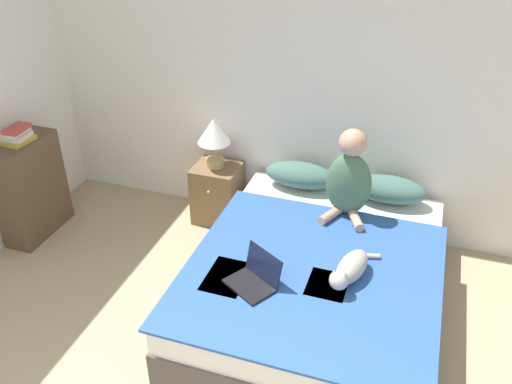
# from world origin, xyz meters

# --- Properties ---
(wall_back) EXTENTS (5.78, 0.05, 2.55)m
(wall_back) POSITION_xyz_m (0.00, 3.41, 1.27)
(wall_back) COLOR silver
(wall_back) RESTS_ON ground_plane
(bed) EXTENTS (1.70, 2.11, 0.48)m
(bed) POSITION_xyz_m (0.34, 2.28, 0.24)
(bed) COLOR #4C4742
(bed) RESTS_ON ground_plane
(pillow_near) EXTENTS (0.60, 0.29, 0.21)m
(pillow_near) POSITION_xyz_m (-0.03, 3.17, 0.59)
(pillow_near) COLOR #42665B
(pillow_near) RESTS_ON bed
(pillow_far) EXTENTS (0.60, 0.29, 0.21)m
(pillow_far) POSITION_xyz_m (0.71, 3.17, 0.59)
(pillow_far) COLOR #42665B
(pillow_far) RESTS_ON bed
(person_sitting) EXTENTS (0.36, 0.35, 0.72)m
(person_sitting) POSITION_xyz_m (0.42, 2.87, 0.80)
(person_sitting) COLOR #476B4C
(person_sitting) RESTS_ON bed
(cat_tabby) EXTENTS (0.28, 0.53, 0.19)m
(cat_tabby) POSITION_xyz_m (0.59, 2.09, 0.57)
(cat_tabby) COLOR #A8A399
(cat_tabby) RESTS_ON bed
(laptop_open) EXTENTS (0.40, 0.38, 0.22)m
(laptop_open) POSITION_xyz_m (0.01, 1.84, 0.53)
(laptop_open) COLOR black
(laptop_open) RESTS_ON bed
(nightstand) EXTENTS (0.40, 0.39, 0.55)m
(nightstand) POSITION_xyz_m (-0.79, 3.15, 0.27)
(nightstand) COLOR brown
(nightstand) RESTS_ON ground_plane
(table_lamp) EXTENTS (0.29, 0.29, 0.45)m
(table_lamp) POSITION_xyz_m (-0.81, 3.16, 0.86)
(table_lamp) COLOR tan
(table_lamp) RESTS_ON nightstand
(bookshelf) EXTENTS (0.26, 0.63, 0.89)m
(bookshelf) POSITION_xyz_m (-2.23, 2.44, 0.44)
(bookshelf) COLOR brown
(bookshelf) RESTS_ON ground_plane
(book_stack_top) EXTENTS (0.21, 0.24, 0.14)m
(book_stack_top) POSITION_xyz_m (-2.24, 2.44, 0.95)
(book_stack_top) COLOR gold
(book_stack_top) RESTS_ON bookshelf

